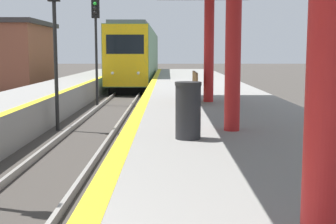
% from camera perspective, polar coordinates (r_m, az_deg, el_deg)
% --- Properties ---
extents(train, '(2.64, 22.94, 4.35)m').
position_cam_1_polar(train, '(37.75, -3.51, 6.84)').
color(train, black).
rests_on(train, ground).
extents(signal_mid, '(0.36, 0.31, 5.01)m').
position_cam_1_polar(signal_mid, '(15.41, -13.52, 10.62)').
color(signal_mid, black).
rests_on(signal_mid, ground).
extents(signal_far, '(0.36, 0.31, 5.01)m').
position_cam_1_polar(signal_far, '(22.54, -8.63, 9.64)').
color(signal_far, black).
rests_on(signal_far, ground).
extents(trash_bin, '(0.46, 0.46, 0.99)m').
position_cam_1_polar(trash_bin, '(8.12, 2.62, 0.20)').
color(trash_bin, '#262628').
rests_on(trash_bin, platform_right).
extents(bench, '(0.44, 1.84, 0.92)m').
position_cam_1_polar(bench, '(14.01, 2.96, 3.17)').
color(bench, brown).
rests_on(bench, platform_right).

